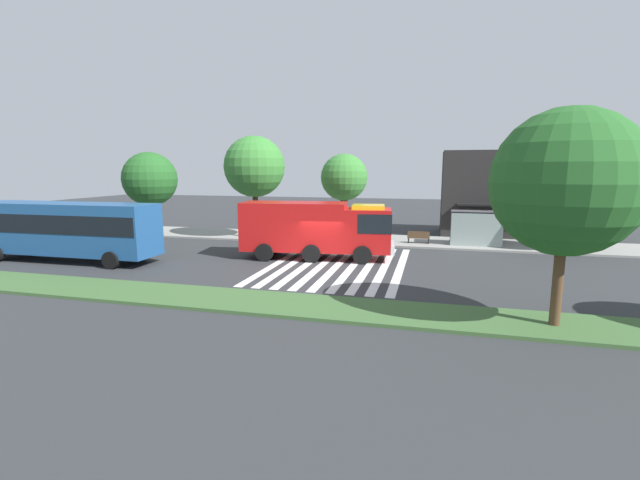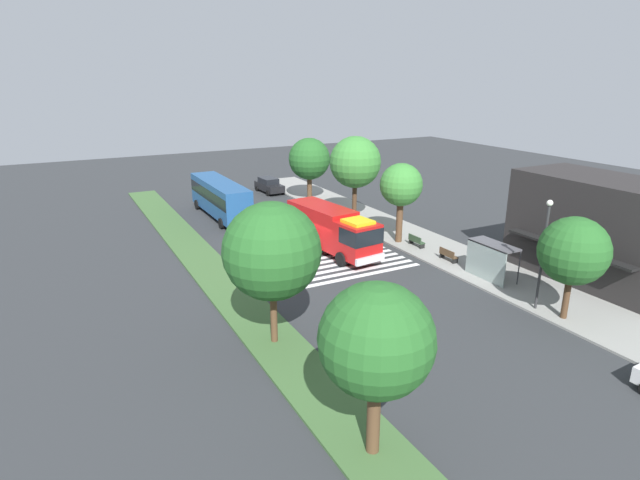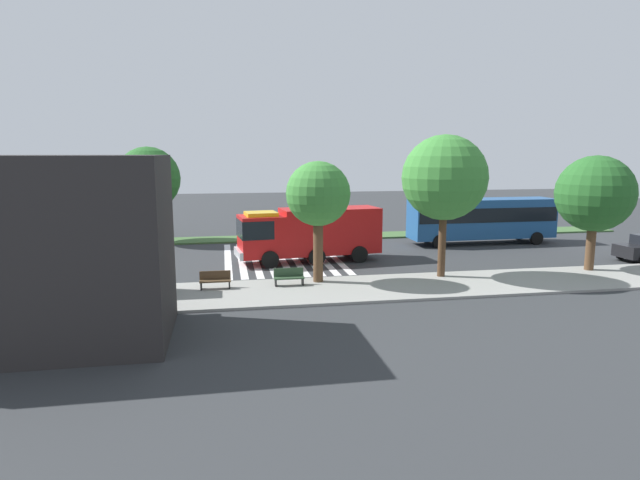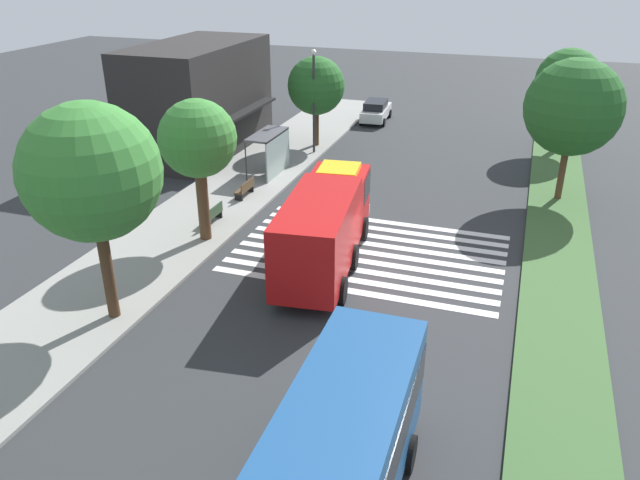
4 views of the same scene
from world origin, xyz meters
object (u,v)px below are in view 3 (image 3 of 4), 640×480
at_px(bus_stop_shelter, 133,258).
at_px(bench_west_of_shelter, 289,277).
at_px(sidewalk_tree_center, 318,195).
at_px(bench_near_shelter, 215,280).
at_px(street_lamp, 32,216).
at_px(sidewalk_tree_west, 445,178).
at_px(sidewalk_tree_far_west, 595,194).
at_px(median_tree_west, 20,185).
at_px(transit_bus, 482,217).
at_px(median_tree_far_west, 148,179).
at_px(fire_truck, 306,232).

relative_size(bus_stop_shelter, bench_west_of_shelter, 2.19).
bearing_deg(sidewalk_tree_center, bench_near_shelter, 5.34).
bearing_deg(bench_west_of_shelter, street_lamp, -4.14).
bearing_deg(sidewalk_tree_west, bus_stop_shelter, 1.80).
height_order(sidewalk_tree_far_west, median_tree_west, sidewalk_tree_far_west).
relative_size(transit_bus, street_lamp, 1.75).
bearing_deg(median_tree_west, bus_stop_shelter, 123.01).
bearing_deg(median_tree_far_west, bus_stop_shelter, 94.34).
bearing_deg(street_lamp, sidewalk_tree_west, 178.93).
relative_size(bus_stop_shelter, bench_near_shelter, 2.19).
xyz_separation_m(bus_stop_shelter, bench_near_shelter, (-4.00, -0.01, -1.30)).
distance_m(sidewalk_tree_center, median_tree_west, 25.55).
relative_size(bench_near_shelter, sidewalk_tree_west, 0.20).
height_order(fire_truck, bus_stop_shelter, fire_truck).
bearing_deg(sidewalk_tree_center, median_tree_far_west, -55.64).
relative_size(bench_west_of_shelter, sidewalk_tree_west, 0.20).
bearing_deg(transit_bus, bench_west_of_shelter, -146.81).
bearing_deg(sidewalk_tree_west, median_tree_far_west, -41.33).
distance_m(transit_bus, sidewalk_tree_far_west, 11.05).
distance_m(bench_near_shelter, median_tree_far_west, 17.68).
height_order(bench_near_shelter, sidewalk_tree_center, sidewalk_tree_center).
relative_size(sidewalk_tree_far_west, median_tree_far_west, 0.92).
bearing_deg(sidewalk_tree_west, median_tree_west, -30.03).
bearing_deg(bus_stop_shelter, bench_near_shelter, -179.89).
relative_size(fire_truck, bench_west_of_shelter, 6.05).
bearing_deg(median_tree_far_west, sidewalk_tree_far_west, 150.08).
distance_m(bench_near_shelter, street_lamp, 9.52).
xyz_separation_m(bench_west_of_shelter, median_tree_far_west, (9.10, -16.27, 4.51)).
bearing_deg(fire_truck, bench_near_shelter, 41.63).
xyz_separation_m(sidewalk_tree_center, median_tree_west, (20.11, -15.76, -0.19)).
relative_size(bus_stop_shelter, street_lamp, 0.53).
relative_size(street_lamp, sidewalk_tree_center, 1.01).
relative_size(bench_west_of_shelter, sidewalk_tree_far_west, 0.23).
xyz_separation_m(bench_near_shelter, median_tree_far_west, (5.24, -16.27, 4.51)).
height_order(street_lamp, sidewalk_tree_far_west, sidewalk_tree_far_west).
xyz_separation_m(fire_truck, sidewalk_tree_center, (0.30, 6.05, 2.90)).
xyz_separation_m(transit_bus, sidewalk_tree_far_west, (-1.63, 10.61, 2.61)).
xyz_separation_m(sidewalk_tree_far_west, sidewalk_tree_west, (9.47, -0.00, 1.02)).
bearing_deg(bench_west_of_shelter, sidewalk_tree_far_west, -178.38).
distance_m(bus_stop_shelter, sidewalk_tree_center, 10.01).
height_order(bus_stop_shelter, median_tree_far_west, median_tree_far_west).
bearing_deg(sidewalk_tree_center, sidewalk_tree_west, -180.00).
xyz_separation_m(median_tree_far_west, median_tree_west, (9.34, 0.00, -0.41)).
bearing_deg(sidewalk_tree_west, bench_near_shelter, 2.34).
bearing_deg(sidewalk_tree_far_west, median_tree_far_west, -29.92).
bearing_deg(bench_near_shelter, street_lamp, -5.93).
xyz_separation_m(bench_west_of_shelter, sidewalk_tree_center, (-1.67, -0.52, 4.29)).
distance_m(bench_near_shelter, sidewalk_tree_west, 13.69).
bearing_deg(fire_truck, sidewalk_tree_center, 80.38).
relative_size(bus_stop_shelter, sidewalk_tree_far_west, 0.51).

